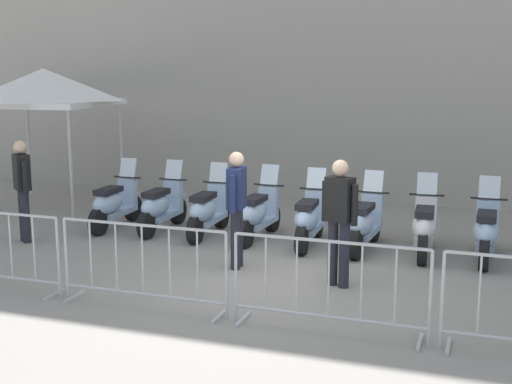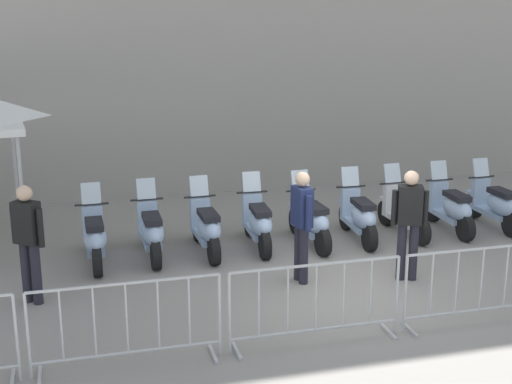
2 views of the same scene
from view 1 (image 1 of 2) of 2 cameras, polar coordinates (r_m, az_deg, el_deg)
The scene contains 15 objects.
ground_plane at distance 9.54m, azimuth 1.62°, elevation -7.32°, with size 120.00×120.00×0.00m, color gray.
motorcycle_0 at distance 12.58m, azimuth -11.98°, elevation -1.03°, with size 0.57×1.73×1.24m.
motorcycle_1 at distance 12.19m, azimuth -8.09°, elevation -1.27°, with size 0.58×1.73×1.24m.
motorcycle_2 at distance 11.76m, azimuth -4.17°, elevation -1.63°, with size 0.56×1.73×1.24m.
motorcycle_3 at distance 11.48m, azimuth 0.15°, elevation -1.90°, with size 0.64×1.72×1.24m.
motorcycle_4 at distance 11.11m, azimuth 4.52°, elevation -2.35°, with size 0.56×1.73×1.24m.
motorcycle_5 at distance 10.94m, azimuth 9.20°, elevation -2.66°, with size 0.64×1.72×1.24m.
motorcycle_6 at distance 10.87m, azimuth 14.11°, elevation -2.93°, with size 0.56×1.72×1.24m.
motorcycle_7 at distance 10.82m, azimuth 18.96°, elevation -3.25°, with size 0.60×1.72×1.24m.
barrier_segment_2 at distance 8.35m, azimuth -9.59°, elevation -6.29°, with size 2.22×0.66×1.07m.
barrier_segment_3 at distance 7.55m, azimuth 6.17°, elevation -8.03°, with size 2.22×0.66×1.07m.
officer_near_row_end at distance 9.79m, azimuth -1.65°, elevation -0.92°, with size 0.22×0.55×1.73m.
officer_mid_plaza at distance 11.94m, azimuth -19.22°, elevation 0.57°, with size 0.42×0.41×1.73m.
officer_by_barriers at distance 9.02m, azimuth 7.09°, elevation -1.99°, with size 0.50×0.36×1.73m.
canopy_tent at distance 14.73m, azimuth -17.55°, elevation 8.45°, with size 2.56×2.56×2.91m.
Camera 1 is at (1.81, -8.90, 2.91)m, focal length 47.11 mm.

